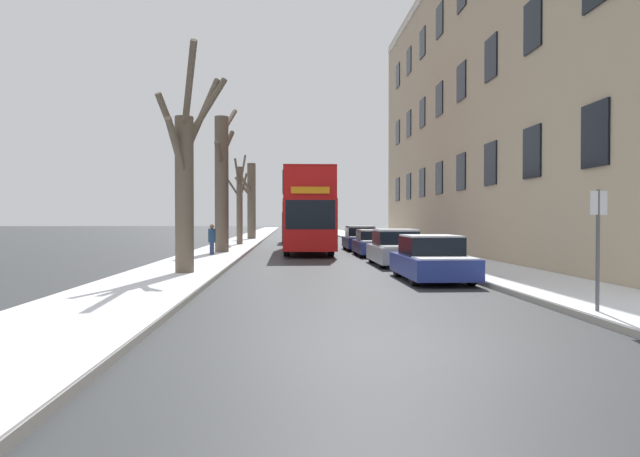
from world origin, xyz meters
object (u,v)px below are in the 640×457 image
object	(u,v)px
parked_car_2	(373,244)
oncoming_van	(296,227)
street_sign_post	(598,245)
bare_tree_left_1	(222,181)
bare_tree_left_3	(251,200)
double_decker_bus	(307,208)
bare_tree_left_0	(186,178)
pedestrian_left_sidewalk	(212,239)
bare_tree_left_2	(240,202)
parked_car_1	(396,249)
parked_car_3	(360,239)
parked_car_0	(432,260)

from	to	relation	value
parked_car_2	oncoming_van	xyz separation A→B (m)	(-3.81, 16.22, 0.67)
street_sign_post	bare_tree_left_1	bearing A→B (deg)	114.79
bare_tree_left_3	street_sign_post	xyz separation A→B (m)	(9.10, -40.98, -2.22)
double_decker_bus	street_sign_post	xyz separation A→B (m)	(4.70, -21.86, -1.14)
bare_tree_left_0	pedestrian_left_sidewalk	xyz separation A→B (m)	(-0.44, 9.36, -2.29)
bare_tree_left_2	street_sign_post	size ratio (longest dim) A/B	2.73
bare_tree_left_0	pedestrian_left_sidewalk	size ratio (longest dim) A/B	4.35
bare_tree_left_1	parked_car_1	size ratio (longest dim) A/B	1.88
parked_car_1	pedestrian_left_sidewalk	xyz separation A→B (m)	(-8.05, 4.93, 0.22)
parked_car_1	parked_car_3	size ratio (longest dim) A/B	1.00
double_decker_bus	pedestrian_left_sidewalk	xyz separation A→B (m)	(-4.73, -4.30, -1.63)
bare_tree_left_1	street_sign_post	distance (m)	22.11
parked_car_3	parked_car_2	bearing A→B (deg)	-90.00
bare_tree_left_2	parked_car_1	size ratio (longest dim) A/B	1.53
bare_tree_left_1	bare_tree_left_3	world-z (taller)	bare_tree_left_1
parked_car_0	parked_car_3	world-z (taller)	parked_car_3
bare_tree_left_0	bare_tree_left_3	xyz separation A→B (m)	(-0.11, 32.77, 0.43)
parked_car_1	oncoming_van	distance (m)	22.66
bare_tree_left_2	parked_car_2	size ratio (longest dim) A/B	1.58
bare_tree_left_2	double_decker_bus	xyz separation A→B (m)	(4.43, -7.64, -0.58)
parked_car_2	double_decker_bus	bearing A→B (deg)	136.81
parked_car_0	parked_car_1	size ratio (longest dim) A/B	0.97
parked_car_0	oncoming_van	world-z (taller)	oncoming_van
parked_car_2	street_sign_post	size ratio (longest dim) A/B	1.73
bare_tree_left_0	pedestrian_left_sidewalk	world-z (taller)	bare_tree_left_0
parked_car_0	parked_car_1	world-z (taller)	parked_car_1
bare_tree_left_2	parked_car_2	bearing A→B (deg)	-54.23
bare_tree_left_0	street_sign_post	size ratio (longest dim) A/B	2.94
double_decker_bus	parked_car_0	bearing A→B (deg)	-77.54
double_decker_bus	oncoming_van	distance (m)	13.17
parked_car_2	pedestrian_left_sidewalk	distance (m)	8.14
bare_tree_left_3	double_decker_bus	world-z (taller)	bare_tree_left_3
bare_tree_left_0	parked_car_2	size ratio (longest dim) A/B	1.70
oncoming_van	parked_car_2	bearing A→B (deg)	-76.80
bare_tree_left_2	street_sign_post	distance (m)	30.93
bare_tree_left_1	street_sign_post	xyz separation A→B (m)	(9.21, -19.95, -2.50)
bare_tree_left_3	double_decker_bus	bearing A→B (deg)	-77.03
parked_car_1	double_decker_bus	bearing A→B (deg)	109.80
double_decker_bus	street_sign_post	world-z (taller)	double_decker_bus
bare_tree_left_3	oncoming_van	world-z (taller)	bare_tree_left_3
bare_tree_left_2	parked_car_0	world-z (taller)	bare_tree_left_2
double_decker_bus	street_sign_post	size ratio (longest dim) A/B	4.44
pedestrian_left_sidewalk	street_sign_post	xyz separation A→B (m)	(9.43, -17.56, 0.50)
parked_car_1	street_sign_post	xyz separation A→B (m)	(1.38, -12.64, 0.72)
parked_car_0	parked_car_2	xyz separation A→B (m)	(0.00, 11.91, -0.01)
parked_car_2	parked_car_3	xyz separation A→B (m)	(0.00, 5.43, 0.05)
parked_car_3	oncoming_van	world-z (taller)	oncoming_van
bare_tree_left_2	bare_tree_left_3	bearing A→B (deg)	89.89
bare_tree_left_0	parked_car_1	size ratio (longest dim) A/B	1.65
bare_tree_left_3	parked_car_0	xyz separation A→B (m)	(7.73, -34.15, -2.97)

